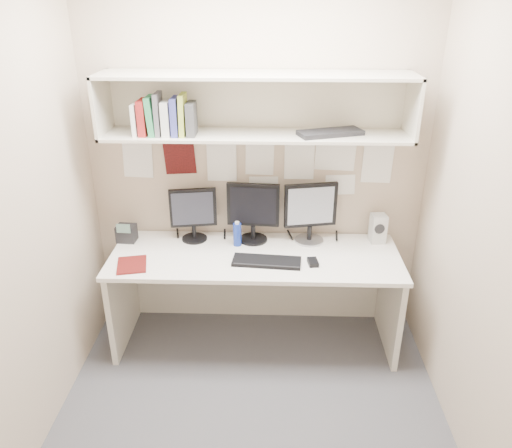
{
  "coord_description": "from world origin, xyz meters",
  "views": [
    {
      "loc": [
        0.11,
        -2.39,
        2.38
      ],
      "look_at": [
        0.02,
        0.35,
        1.1
      ],
      "focal_mm": 35.0,
      "sensor_mm": 36.0,
      "label": 1
    }
  ],
  "objects_px": {
    "keyboard": "(267,261)",
    "maroon_notebook": "(132,265)",
    "desk": "(255,298)",
    "desk_phone": "(126,233)",
    "monitor_right": "(310,210)",
    "speaker": "(378,228)",
    "monitor_center": "(253,210)",
    "monitor_left": "(193,212)"
  },
  "relations": [
    {
      "from": "keyboard",
      "to": "maroon_notebook",
      "type": "bearing_deg",
      "value": -170.7
    },
    {
      "from": "desk",
      "to": "desk_phone",
      "type": "relative_size",
      "value": 12.49
    },
    {
      "from": "desk",
      "to": "monitor_right",
      "type": "relative_size",
      "value": 4.54
    },
    {
      "from": "desk",
      "to": "speaker",
      "type": "xyz_separation_m",
      "value": [
        0.88,
        0.22,
        0.47
      ]
    },
    {
      "from": "monitor_center",
      "to": "desk_phone",
      "type": "bearing_deg",
      "value": -172.21
    },
    {
      "from": "monitor_left",
      "to": "speaker",
      "type": "xyz_separation_m",
      "value": [
        1.33,
        0.0,
        -0.11
      ]
    },
    {
      "from": "speaker",
      "to": "maroon_notebook",
      "type": "distance_m",
      "value": 1.74
    },
    {
      "from": "speaker",
      "to": "desk_phone",
      "type": "relative_size",
      "value": 1.31
    },
    {
      "from": "monitor_center",
      "to": "desk_phone",
      "type": "relative_size",
      "value": 2.72
    },
    {
      "from": "monitor_left",
      "to": "monitor_center",
      "type": "distance_m",
      "value": 0.43
    },
    {
      "from": "desk_phone",
      "to": "desk",
      "type": "bearing_deg",
      "value": -6.48
    },
    {
      "from": "desk",
      "to": "desk_phone",
      "type": "xyz_separation_m",
      "value": [
        -0.94,
        0.17,
        0.43
      ]
    },
    {
      "from": "monitor_center",
      "to": "keyboard",
      "type": "xyz_separation_m",
      "value": [
        0.1,
        -0.34,
        -0.23
      ]
    },
    {
      "from": "maroon_notebook",
      "to": "monitor_right",
      "type": "bearing_deg",
      "value": 6.37
    },
    {
      "from": "keyboard",
      "to": "desk_phone",
      "type": "bearing_deg",
      "value": 169.06
    },
    {
      "from": "speaker",
      "to": "desk_phone",
      "type": "bearing_deg",
      "value": 174.78
    },
    {
      "from": "monitor_center",
      "to": "desk",
      "type": "bearing_deg",
      "value": -79.57
    },
    {
      "from": "monitor_left",
      "to": "desk_phone",
      "type": "relative_size",
      "value": 2.43
    },
    {
      "from": "monitor_right",
      "to": "maroon_notebook",
      "type": "xyz_separation_m",
      "value": [
        -1.2,
        -0.41,
        -0.24
      ]
    },
    {
      "from": "monitor_left",
      "to": "monitor_right",
      "type": "xyz_separation_m",
      "value": [
        0.84,
        -0.0,
        0.02
      ]
    },
    {
      "from": "monitor_left",
      "to": "speaker",
      "type": "bearing_deg",
      "value": -9.67
    },
    {
      "from": "monitor_left",
      "to": "monitor_center",
      "type": "relative_size",
      "value": 0.9
    },
    {
      "from": "monitor_right",
      "to": "monitor_left",
      "type": "bearing_deg",
      "value": 168.38
    },
    {
      "from": "monitor_right",
      "to": "maroon_notebook",
      "type": "height_order",
      "value": "monitor_right"
    },
    {
      "from": "desk",
      "to": "keyboard",
      "type": "bearing_deg",
      "value": -56.78
    },
    {
      "from": "desk",
      "to": "speaker",
      "type": "distance_m",
      "value": 1.02
    },
    {
      "from": "monitor_left",
      "to": "desk_phone",
      "type": "bearing_deg",
      "value": 176.14
    },
    {
      "from": "monitor_center",
      "to": "keyboard",
      "type": "bearing_deg",
      "value": -68.59
    },
    {
      "from": "desk",
      "to": "desk_phone",
      "type": "distance_m",
      "value": 1.05
    },
    {
      "from": "monitor_left",
      "to": "keyboard",
      "type": "bearing_deg",
      "value": -42.47
    },
    {
      "from": "speaker",
      "to": "desk_phone",
      "type": "distance_m",
      "value": 1.82
    },
    {
      "from": "desk_phone",
      "to": "monitor_right",
      "type": "bearing_deg",
      "value": 5.89
    },
    {
      "from": "monitor_center",
      "to": "monitor_left",
      "type": "bearing_deg",
      "value": -175.35
    },
    {
      "from": "maroon_notebook",
      "to": "monitor_left",
      "type": "bearing_deg",
      "value": 36.2
    },
    {
      "from": "maroon_notebook",
      "to": "desk_phone",
      "type": "xyz_separation_m",
      "value": [
        -0.13,
        0.36,
        0.06
      ]
    },
    {
      "from": "monitor_right",
      "to": "desk_phone",
      "type": "height_order",
      "value": "monitor_right"
    },
    {
      "from": "speaker",
      "to": "keyboard",
      "type": "bearing_deg",
      "value": -163.39
    },
    {
      "from": "desk",
      "to": "monitor_center",
      "type": "xyz_separation_m",
      "value": [
        -0.02,
        0.22,
        0.6
      ]
    },
    {
      "from": "maroon_notebook",
      "to": "speaker",
      "type": "bearing_deg",
      "value": 1.21
    },
    {
      "from": "speaker",
      "to": "maroon_notebook",
      "type": "relative_size",
      "value": 0.92
    },
    {
      "from": "monitor_center",
      "to": "maroon_notebook",
      "type": "height_order",
      "value": "monitor_center"
    },
    {
      "from": "speaker",
      "to": "monitor_left",
      "type": "bearing_deg",
      "value": 173.22
    }
  ]
}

